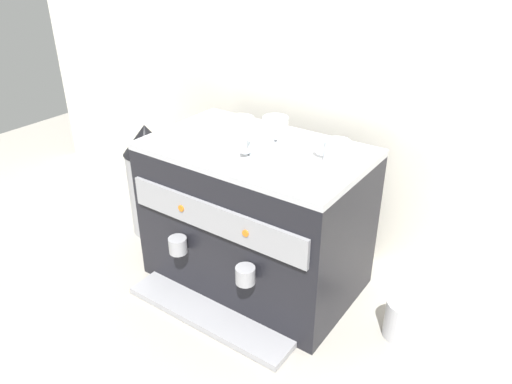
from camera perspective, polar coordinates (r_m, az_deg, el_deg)
ground_plane at (r=1.69m, az=0.00°, el=-9.83°), size 4.00×4.00×0.00m
tiled_backsplash_wall at (r=1.72m, az=6.36°, el=8.07°), size 2.80×0.03×0.91m
espresso_machine at (r=1.55m, az=-0.09°, el=-2.93°), size 0.66×0.51×0.48m
ceramic_cup_0 at (r=1.51m, az=2.28°, el=7.65°), size 0.09×0.11×0.06m
ceramic_cup_1 at (r=1.39m, az=0.38°, el=5.94°), size 0.08×0.12×0.07m
ceramic_cup_2 at (r=1.35m, az=9.31°, el=4.78°), size 0.11×0.07×0.06m
ceramic_bowl_0 at (r=1.49m, az=-8.26°, el=6.56°), size 0.10×0.10×0.04m
ceramic_bowl_1 at (r=1.58m, az=-1.94°, el=8.05°), size 0.10×0.10×0.04m
coffee_grinder at (r=1.88m, az=-12.32°, el=1.52°), size 0.17×0.17×0.44m
milk_pitcher at (r=1.50m, az=16.69°, el=-14.08°), size 0.10×0.10×0.12m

